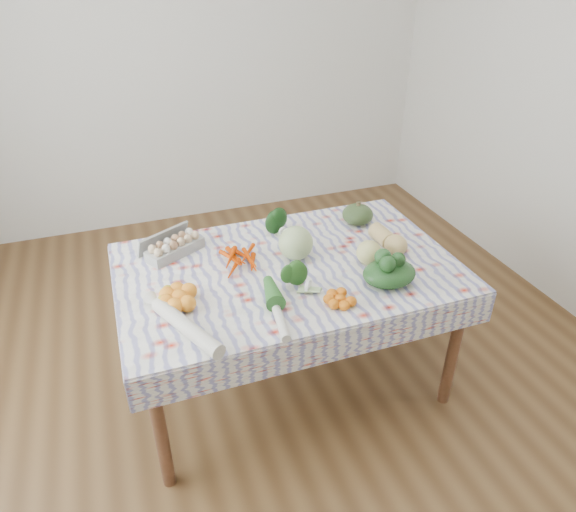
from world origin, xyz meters
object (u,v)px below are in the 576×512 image
object	(u,v)px
egg_carton	(175,247)
butternut_squash	(389,238)
kabocha_squash	(358,214)
dining_table	(288,280)
cabbage	(296,243)
grapefruit	(369,253)

from	to	relation	value
egg_carton	butternut_squash	distance (m)	1.10
kabocha_squash	butternut_squash	distance (m)	0.30
dining_table	egg_carton	xyz separation A→B (m)	(-0.51, 0.30, 0.12)
dining_table	kabocha_squash	distance (m)	0.62
kabocha_squash	cabbage	distance (m)	0.52
dining_table	grapefruit	xyz separation A→B (m)	(0.39, -0.11, 0.15)
grapefruit	butternut_squash	bearing A→B (deg)	31.35
kabocha_squash	grapefruit	xyz separation A→B (m)	(-0.14, -0.41, 0.00)
butternut_squash	egg_carton	bearing A→B (deg)	160.30
cabbage	grapefruit	world-z (taller)	cabbage
cabbage	grapefruit	size ratio (longest dim) A/B	1.40
dining_table	butternut_squash	size ratio (longest dim) A/B	6.33
kabocha_squash	cabbage	xyz separation A→B (m)	(-0.46, -0.23, 0.03)
cabbage	grapefruit	xyz separation A→B (m)	(0.32, -0.17, -0.03)
dining_table	cabbage	xyz separation A→B (m)	(0.06, 0.06, 0.17)
butternut_squash	dining_table	bearing A→B (deg)	175.77
kabocha_squash	butternut_squash	xyz separation A→B (m)	(0.03, -0.30, 0.00)
cabbage	butternut_squash	xyz separation A→B (m)	(0.49, -0.07, -0.03)
dining_table	kabocha_squash	size ratio (longest dim) A/B	9.13
grapefruit	dining_table	bearing A→B (deg)	163.89
kabocha_squash	cabbage	size ratio (longest dim) A/B	1.00
dining_table	grapefruit	world-z (taller)	grapefruit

